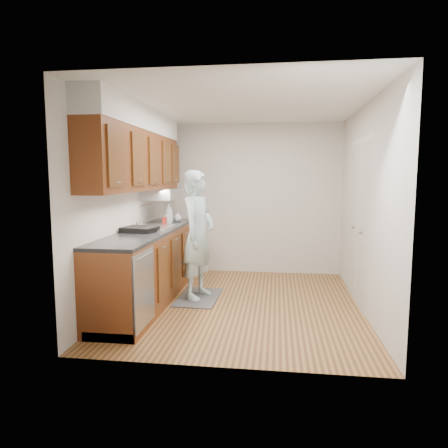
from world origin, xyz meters
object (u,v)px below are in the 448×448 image
soap_bottle_c (178,216)px  dish_rack (140,229)px  person (198,226)px  soda_can (165,221)px  soap_bottle_a (169,213)px  soap_bottle_b (168,217)px

soap_bottle_c → dish_rack: (-0.19, -1.20, -0.05)m
person → soda_can: person is taller
soap_bottle_c → soap_bottle_a: bearing=-115.7°
person → soap_bottle_b: person is taller
soap_bottle_c → soda_can: size_ratio=1.31×
soda_can → soap_bottle_a: bearing=92.9°
soap_bottle_a → soap_bottle_c: 0.21m
soap_bottle_b → soda_can: bearing=-86.9°
person → soap_bottle_b: (-0.57, 0.58, 0.06)m
person → soap_bottle_a: 0.87m
person → soap_bottle_a: person is taller
soap_bottle_b → person: bearing=-45.6°
person → dish_rack: (-0.67, -0.37, -0.00)m
soda_can → dish_rack: 0.72m
soap_bottle_a → dish_rack: 1.03m
soap_bottle_a → soap_bottle_b: 0.09m
soap_bottle_a → soap_bottle_b: bearing=-87.5°
dish_rack → person: bearing=39.4°
soda_can → dish_rack: bearing=-99.2°
soap_bottle_a → soap_bottle_b: size_ratio=1.54×
dish_rack → soap_bottle_b: bearing=94.4°
person → soap_bottle_b: 0.81m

